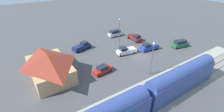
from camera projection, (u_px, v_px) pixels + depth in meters
name	position (u px, v px, depth m)	size (l,w,h in m)	color
ground_plane	(140.00, 57.00, 42.62)	(200.00, 200.00, 0.00)	#4C4C4F
railway_track	(188.00, 84.00, 32.37)	(4.80, 70.00, 0.30)	gray
platform	(172.00, 74.00, 35.26)	(3.20, 46.00, 0.30)	#A8A399
passenger_train	(146.00, 97.00, 25.16)	(2.93, 34.91, 4.98)	#33478C
station_building	(49.00, 65.00, 33.39)	(12.66, 8.11, 5.41)	tan
pedestrian_on_platform	(157.00, 80.00, 31.59)	(0.36, 0.36, 1.71)	brown
suv_green	(180.00, 44.00, 47.19)	(2.95, 5.20, 2.22)	#236638
pickup_white	(126.00, 51.00, 43.43)	(2.81, 5.65, 2.14)	white
pickup_navy	(82.00, 46.00, 45.78)	(3.18, 5.71, 2.14)	navy
pickup_maroon	(135.00, 37.00, 51.81)	(5.52, 2.76, 2.14)	maroon
pickup_blue	(149.00, 47.00, 45.56)	(2.64, 5.61, 2.14)	#283D9E
sedan_red	(102.00, 69.00, 35.56)	(2.38, 4.69, 1.74)	red
suv_silver	(115.00, 33.00, 54.90)	(2.07, 4.94, 2.22)	silver
light_pole_near_platform	(152.00, 55.00, 33.20)	(0.44, 0.44, 7.62)	#515156
light_pole_lot_center	(120.00, 30.00, 45.97)	(0.44, 0.44, 8.32)	#515156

